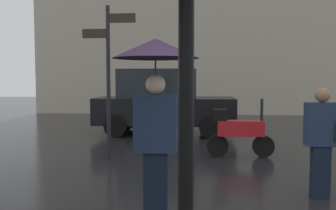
{
  "coord_description": "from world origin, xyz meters",
  "views": [
    {
      "loc": [
        -0.3,
        -2.66,
        1.64
      ],
      "look_at": [
        -0.99,
        5.56,
        1.06
      ],
      "focal_mm": 38.99,
      "sensor_mm": 36.0,
      "label": 1
    }
  ],
  "objects_px": {
    "pedestrian_with_umbrella": "(155,81)",
    "pedestrian_with_bag": "(323,136)",
    "parked_car_left": "(163,102)",
    "parked_scooter": "(238,131)",
    "street_signpost": "(109,67)"
  },
  "relations": [
    {
      "from": "pedestrian_with_umbrella",
      "to": "parked_scooter",
      "type": "relative_size",
      "value": 1.48
    },
    {
      "from": "pedestrian_with_umbrella",
      "to": "parked_car_left",
      "type": "height_order",
      "value": "pedestrian_with_umbrella"
    },
    {
      "from": "pedestrian_with_bag",
      "to": "street_signpost",
      "type": "relative_size",
      "value": 0.49
    },
    {
      "from": "pedestrian_with_bag",
      "to": "parked_car_left",
      "type": "relative_size",
      "value": 0.37
    },
    {
      "from": "parked_scooter",
      "to": "parked_car_left",
      "type": "height_order",
      "value": "parked_car_left"
    },
    {
      "from": "pedestrian_with_bag",
      "to": "parked_scooter",
      "type": "distance_m",
      "value": 2.78
    },
    {
      "from": "pedestrian_with_bag",
      "to": "parked_scooter",
      "type": "height_order",
      "value": "pedestrian_with_bag"
    },
    {
      "from": "pedestrian_with_umbrella",
      "to": "pedestrian_with_bag",
      "type": "xyz_separation_m",
      "value": [
        2.18,
        1.01,
        -0.75
      ]
    },
    {
      "from": "pedestrian_with_bag",
      "to": "parked_scooter",
      "type": "bearing_deg",
      "value": 162.96
    },
    {
      "from": "pedestrian_with_umbrella",
      "to": "parked_scooter",
      "type": "height_order",
      "value": "pedestrian_with_umbrella"
    },
    {
      "from": "pedestrian_with_umbrella",
      "to": "pedestrian_with_bag",
      "type": "distance_m",
      "value": 2.52
    },
    {
      "from": "pedestrian_with_bag",
      "to": "parked_car_left",
      "type": "height_order",
      "value": "parked_car_left"
    },
    {
      "from": "parked_car_left",
      "to": "street_signpost",
      "type": "xyz_separation_m",
      "value": [
        -0.74,
        -3.59,
        0.91
      ]
    },
    {
      "from": "parked_car_left",
      "to": "street_signpost",
      "type": "bearing_deg",
      "value": 81.69
    },
    {
      "from": "pedestrian_with_umbrella",
      "to": "pedestrian_with_bag",
      "type": "height_order",
      "value": "pedestrian_with_umbrella"
    }
  ]
}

